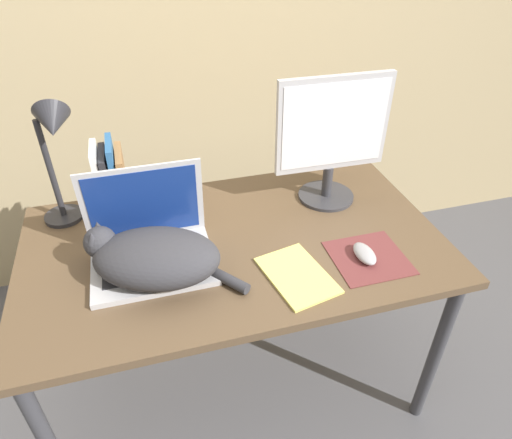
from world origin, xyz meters
name	(u,v)px	position (x,y,z in m)	size (l,w,h in m)	color
desk	(235,257)	(0.00, 0.38, 0.64)	(1.34, 0.77, 0.71)	brown
laptop	(150,245)	(-0.26, 0.37, 0.77)	(0.36, 0.27, 0.29)	#B7B7BC
cat	(154,257)	(-0.26, 0.28, 0.79)	(0.45, 0.33, 0.15)	#333338
external_monitor	(332,137)	(0.39, 0.55, 0.96)	(0.39, 0.20, 0.45)	#333338
mousepad	(369,258)	(0.38, 0.19, 0.72)	(0.22, 0.22, 0.00)	brown
computer_mouse	(365,254)	(0.36, 0.19, 0.73)	(0.06, 0.11, 0.03)	#99999E
book_row	(112,180)	(-0.36, 0.68, 0.83)	(0.10, 0.17, 0.26)	white
desk_lamp	(54,145)	(-0.50, 0.64, 1.00)	(0.17, 0.17, 0.43)	#28282D
notepad	(297,275)	(0.14, 0.17, 0.72)	(0.21, 0.27, 0.01)	#E5DB6B
webcam	(188,181)	(-0.09, 0.72, 0.76)	(0.05, 0.05, 0.08)	#232328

